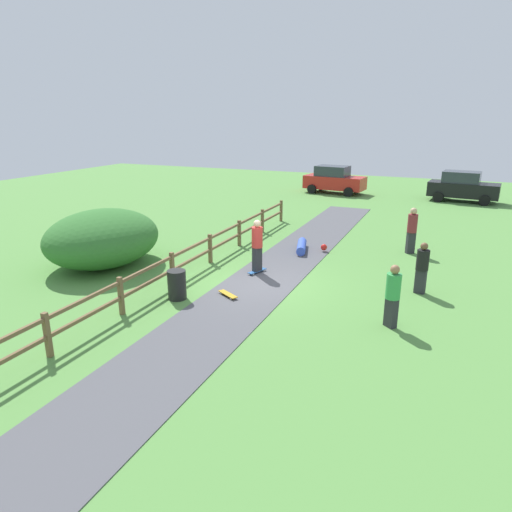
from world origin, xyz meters
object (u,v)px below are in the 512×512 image
(bush_large, at_px, (103,238))
(bystander_green, at_px, (393,293))
(bystander_maroon, at_px, (412,228))
(skater_fallen, at_px, (303,246))
(skater_riding, at_px, (257,244))
(parked_car_black, at_px, (463,187))
(parked_car_red, at_px, (334,180))
(skateboard_loose, at_px, (228,294))
(bystander_black, at_px, (422,266))
(trash_bin, at_px, (177,285))

(bush_large, relative_size, bystander_green, 2.62)
(bystander_maroon, bearing_deg, skater_fallen, -160.43)
(skater_riding, xyz_separation_m, skater_fallen, (0.66, 3.28, -0.89))
(bystander_green, xyz_separation_m, parked_car_black, (1.70, 20.67, 0.01))
(bush_large, bearing_deg, skater_fallen, 36.53)
(skater_riding, relative_size, parked_car_red, 0.44)
(skater_fallen, distance_m, skateboard_loose, 5.69)
(bystander_black, relative_size, parked_car_red, 0.37)
(parked_car_black, bearing_deg, parked_car_red, 180.00)
(trash_bin, bearing_deg, bystander_maroon, 52.42)
(skateboard_loose, bearing_deg, trash_bin, -151.63)
(bystander_black, xyz_separation_m, bystander_green, (-0.52, -2.84, 0.05))
(parked_car_red, distance_m, parked_car_black, 8.39)
(parked_car_red, relative_size, parked_car_black, 1.00)
(skater_riding, bearing_deg, skater_fallen, 78.63)
(bystander_green, bearing_deg, trash_bin, -174.86)
(skateboard_loose, xyz_separation_m, bystander_black, (5.38, 2.67, 0.81))
(bush_large, xyz_separation_m, trash_bin, (4.28, -1.75, -0.58))
(skater_fallen, xyz_separation_m, skateboard_loose, (-0.63, -5.65, -0.11))
(skater_fallen, xyz_separation_m, bystander_black, (4.76, -2.98, 0.70))
(skater_riding, bearing_deg, parked_car_red, 95.66)
(trash_bin, height_order, parked_car_black, parked_car_black)
(bystander_green, bearing_deg, parked_car_black, 85.30)
(skater_fallen, distance_m, bystander_green, 7.24)
(parked_car_black, bearing_deg, bystander_maroon, -98.04)
(bush_large, xyz_separation_m, bystander_black, (11.01, 1.65, -0.14))
(bush_large, distance_m, bystander_black, 11.13)
(trash_bin, distance_m, parked_car_black, 22.66)
(trash_bin, relative_size, skater_fallen, 0.56)
(bush_large, xyz_separation_m, skater_riding, (5.59, 1.35, 0.06))
(skater_riding, distance_m, skater_fallen, 3.46)
(skater_riding, distance_m, skateboard_loose, 2.58)
(bystander_maroon, bearing_deg, skateboard_loose, -123.37)
(skater_fallen, height_order, bystander_black, bystander_black)
(bystander_black, bearing_deg, trash_bin, -153.19)
(trash_bin, xyz_separation_m, bystander_green, (6.21, 0.56, 0.49))
(bush_large, bearing_deg, trash_bin, -22.27)
(bystander_black, bearing_deg, bush_large, -171.47)
(trash_bin, bearing_deg, skater_fallen, 72.82)
(skateboard_loose, distance_m, bystander_black, 6.07)
(skater_fallen, height_order, skateboard_loose, skater_fallen)
(bystander_black, relative_size, parked_car_black, 0.38)
(bystander_black, height_order, bystander_green, bystander_green)
(bystander_green, distance_m, parked_car_red, 21.73)
(skateboard_loose, xyz_separation_m, bystander_maroon, (4.67, 7.09, 0.95))
(trash_bin, bearing_deg, skateboard_loose, 28.37)
(skateboard_loose, distance_m, bystander_maroon, 8.54)
(skater_riding, relative_size, bystander_green, 1.11)
(bystander_black, bearing_deg, parked_car_red, 112.03)
(trash_bin, bearing_deg, skater_riding, 67.06)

